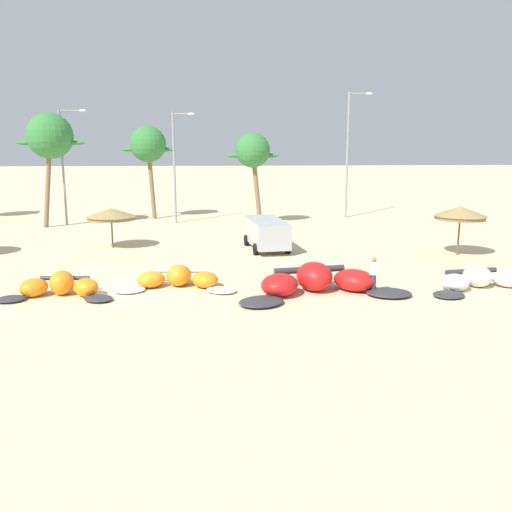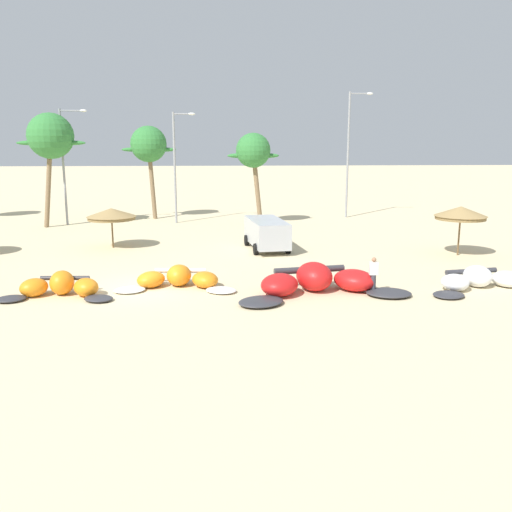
# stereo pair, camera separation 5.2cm
# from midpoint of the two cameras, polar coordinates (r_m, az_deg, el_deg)

# --- Properties ---
(ground_plane) EXTENTS (260.00, 260.00, 0.00)m
(ground_plane) POSITION_cam_midpoint_polar(r_m,az_deg,el_deg) (25.30, -11.93, -3.30)
(ground_plane) COLOR beige
(kite_left) EXTENTS (5.14, 2.45, 1.05)m
(kite_left) POSITION_cam_midpoint_polar(r_m,az_deg,el_deg) (24.85, -19.84, -3.07)
(kite_left) COLOR #333338
(kite_left) RESTS_ON ground
(kite_left_of_center) EXTENTS (5.71, 2.81, 0.97)m
(kite_left_of_center) POSITION_cam_midpoint_polar(r_m,az_deg,el_deg) (25.07, -8.19, -2.42)
(kite_left_of_center) COLOR white
(kite_left_of_center) RESTS_ON ground
(kite_center) EXTENTS (7.90, 4.31, 1.27)m
(kite_center) POSITION_cam_midpoint_polar(r_m,az_deg,el_deg) (24.04, 6.38, -2.70)
(kite_center) COLOR #333338
(kite_center) RESTS_ON ground
(kite_right_of_center) EXTENTS (6.08, 3.28, 0.98)m
(kite_right_of_center) POSITION_cam_midpoint_polar(r_m,az_deg,el_deg) (26.64, 22.44, -2.35)
(kite_right_of_center) COLOR #333338
(kite_right_of_center) RESTS_ON ground
(beach_umbrella_middle) EXTENTS (3.04, 3.04, 2.48)m
(beach_umbrella_middle) POSITION_cam_midpoint_polar(r_m,az_deg,el_deg) (35.01, -14.94, 4.27)
(beach_umbrella_middle) COLOR brown
(beach_umbrella_middle) RESTS_ON ground
(beach_umbrella_near_palms) EXTENTS (2.97, 2.97, 2.86)m
(beach_umbrella_near_palms) POSITION_cam_midpoint_polar(r_m,az_deg,el_deg) (33.68, 20.53, 4.25)
(beach_umbrella_near_palms) COLOR brown
(beach_umbrella_near_palms) RESTS_ON ground
(parked_van) EXTENTS (2.65, 5.07, 1.84)m
(parked_van) POSITION_cam_midpoint_polar(r_m,az_deg,el_deg) (33.55, 1.01, 2.56)
(parked_van) COLOR #B2B7BC
(parked_van) RESTS_ON ground
(person_by_umbrellas) EXTENTS (0.36, 0.24, 1.62)m
(person_by_umbrellas) POSITION_cam_midpoint_polar(r_m,az_deg,el_deg) (24.21, 12.11, -1.99)
(person_by_umbrellas) COLOR #383842
(person_by_umbrellas) RESTS_ON ground
(palm_left) EXTENTS (5.16, 3.44, 8.66)m
(palm_left) POSITION_cam_midpoint_polar(r_m,az_deg,el_deg) (44.77, -20.76, 11.55)
(palm_left) COLOR #7F6647
(palm_left) RESTS_ON ground
(palm_left_of_gap) EXTENTS (4.55, 3.03, 7.84)m
(palm_left_of_gap) POSITION_cam_midpoint_polar(r_m,az_deg,el_deg) (47.65, -11.24, 11.28)
(palm_left_of_gap) COLOR #7F6647
(palm_left_of_gap) RESTS_ON ground
(palm_center_left) EXTENTS (4.04, 2.69, 7.20)m
(palm_center_left) POSITION_cam_midpoint_polar(r_m,az_deg,el_deg) (43.19, -0.36, 10.82)
(palm_center_left) COLOR #7F6647
(palm_center_left) RESTS_ON ground
(lamppost_west_center) EXTENTS (2.16, 0.24, 9.00)m
(lamppost_west_center) POSITION_cam_midpoint_polar(r_m,az_deg,el_deg) (45.78, -19.36, 9.40)
(lamppost_west_center) COLOR gray
(lamppost_west_center) RESTS_ON ground
(lamppost_east_center) EXTENTS (1.82, 0.24, 8.81)m
(lamppost_east_center) POSITION_cam_midpoint_polar(r_m,az_deg,el_deg) (44.80, -8.39, 9.72)
(lamppost_east_center) COLOR gray
(lamppost_east_center) RESTS_ON ground
(lamppost_east) EXTENTS (2.06, 0.24, 10.64)m
(lamppost_east) POSITION_cam_midpoint_polar(r_m,az_deg,el_deg) (48.32, 9.69, 10.96)
(lamppost_east) COLOR gray
(lamppost_east) RESTS_ON ground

